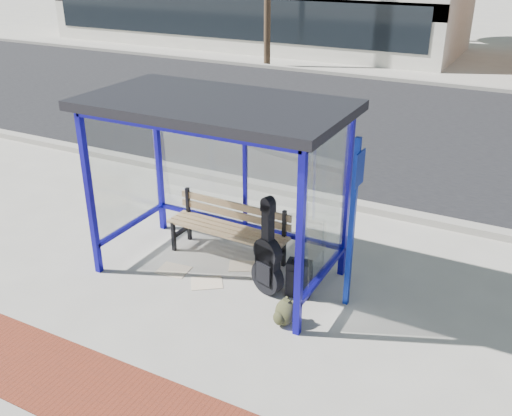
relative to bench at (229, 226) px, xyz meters
The scene contains 15 objects.
ground 0.68m from the bench, 77.15° to the right, with size 120.00×120.00×0.00m, color #B2ADA0.
brick_paver_strip 3.10m from the bench, 88.03° to the right, with size 60.00×1.00×0.01m, color maroon.
curb_near 2.48m from the bench, 87.52° to the left, with size 60.00×0.25×0.12m, color gray.
street_asphalt 7.55m from the bench, 89.20° to the left, with size 60.00×10.00×0.00m, color black.
curb_far 12.65m from the bench, 89.52° to the left, with size 60.00×0.25×0.12m, color gray.
far_sidewalk 14.55m from the bench, 89.58° to the left, with size 60.00×4.00×0.01m, color #B2ADA0.
bus_shelter 1.64m from the bench, 74.92° to the right, with size 3.30×1.80×2.42m.
bench is the anchor object (origin of this frame).
guitar_bag 1.09m from the bench, 33.34° to the right, with size 0.49×0.27×1.28m.
suitcase 1.41m from the bench, 20.09° to the right, with size 0.34×0.25×0.54m.
backpack 1.82m from the bench, 38.77° to the right, with size 0.34×0.32×0.34m.
sign_post 2.09m from the bench, 10.74° to the right, with size 0.09×0.27×2.19m.
newspaper_a 1.00m from the bench, 124.32° to the right, with size 0.43×0.34×0.01m, color white.
newspaper_b 0.92m from the bench, 83.16° to the right, with size 0.42×0.33×0.01m, color white.
newspaper_c 0.60m from the bench, 30.16° to the right, with size 0.37×0.30×0.01m, color white.
Camera 1 is at (3.60, -5.78, 4.14)m, focal length 40.00 mm.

